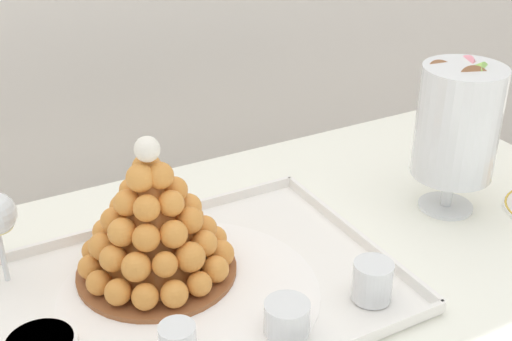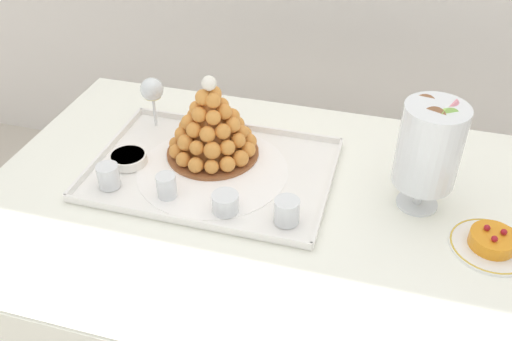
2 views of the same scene
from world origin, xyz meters
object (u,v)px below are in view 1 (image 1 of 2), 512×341
dessert_cup_centre (287,319)px  macaron_goblet (458,123)px  serving_tray (190,293)px  dessert_cup_mid_right (372,282)px  croquembouche (154,225)px

dessert_cup_centre → macaron_goblet: (0.43, 0.16, 0.14)m
serving_tray → macaron_goblet: macaron_goblet is taller
dessert_cup_centre → macaron_goblet: 0.48m
serving_tray → dessert_cup_mid_right: (0.23, -0.14, 0.03)m
dessert_cup_centre → dessert_cup_mid_right: bearing=1.2°
dessert_cup_centre → croquembouche: bearing=116.3°
macaron_goblet → serving_tray: bearing=-178.6°
croquembouche → dessert_cup_centre: (0.11, -0.21, -0.06)m
dessert_cup_centre → dessert_cup_mid_right: dessert_cup_mid_right is taller
serving_tray → macaron_goblet: size_ratio=2.14×
dessert_cup_mid_right → dessert_cup_centre: bearing=-178.8°
croquembouche → dessert_cup_centre: croquembouche is taller
serving_tray → croquembouche: (-0.02, 0.07, 0.09)m
dessert_cup_mid_right → macaron_goblet: bearing=28.1°
dessert_cup_centre → macaron_goblet: macaron_goblet is taller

